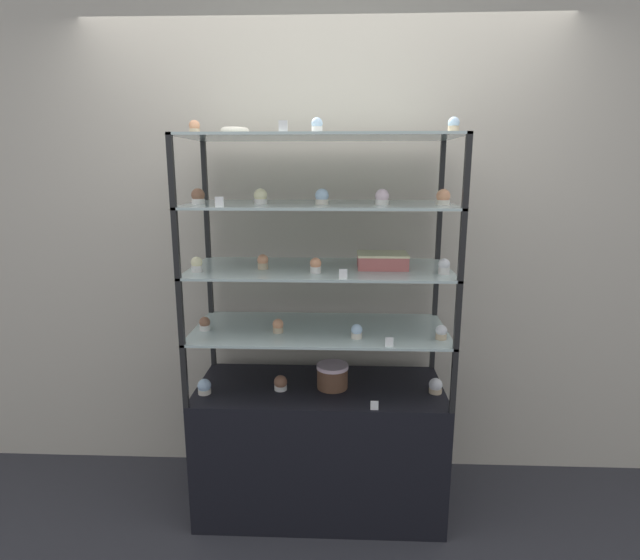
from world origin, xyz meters
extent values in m
plane|color=#2D2D33|center=(0.00, 0.00, 0.00)|extent=(20.00, 20.00, 0.00)
cube|color=beige|center=(0.00, 0.41, 1.30)|extent=(8.00, 0.05, 2.60)
cube|color=black|center=(0.00, 0.00, 0.34)|extent=(1.23, 0.54, 0.67)
cube|color=black|center=(-0.61, 0.26, 0.82)|extent=(0.02, 0.02, 0.30)
cube|color=black|center=(0.61, 0.26, 0.82)|extent=(0.02, 0.02, 0.30)
cube|color=black|center=(-0.61, -0.26, 0.82)|extent=(0.02, 0.02, 0.30)
cube|color=black|center=(0.61, -0.26, 0.82)|extent=(0.02, 0.02, 0.30)
cube|color=#B2C6C1|center=(0.00, 0.00, 0.97)|extent=(1.23, 0.54, 0.01)
cube|color=black|center=(-0.61, 0.26, 1.13)|extent=(0.02, 0.02, 0.30)
cube|color=black|center=(0.61, 0.26, 1.13)|extent=(0.02, 0.02, 0.30)
cube|color=black|center=(-0.61, -0.26, 1.13)|extent=(0.02, 0.02, 0.30)
cube|color=black|center=(0.61, -0.26, 1.13)|extent=(0.02, 0.02, 0.30)
cube|color=#B2C6C1|center=(0.00, 0.00, 1.27)|extent=(1.23, 0.54, 0.01)
cube|color=black|center=(-0.61, 0.26, 1.43)|extent=(0.02, 0.02, 0.30)
cube|color=black|center=(0.61, 0.26, 1.43)|extent=(0.02, 0.02, 0.30)
cube|color=black|center=(-0.61, -0.26, 1.43)|extent=(0.02, 0.02, 0.30)
cube|color=black|center=(0.61, -0.26, 1.43)|extent=(0.02, 0.02, 0.30)
cube|color=#B2C6C1|center=(0.00, 0.00, 1.58)|extent=(1.23, 0.54, 0.01)
cube|color=black|center=(-0.61, 0.26, 1.74)|extent=(0.02, 0.02, 0.30)
cube|color=black|center=(0.61, 0.26, 1.74)|extent=(0.02, 0.02, 0.30)
cube|color=black|center=(-0.61, -0.26, 1.74)|extent=(0.02, 0.02, 0.30)
cube|color=black|center=(0.61, -0.26, 1.74)|extent=(0.02, 0.02, 0.30)
cube|color=#B2C6C1|center=(0.00, 0.00, 1.88)|extent=(1.23, 0.54, 0.01)
cylinder|color=brown|center=(0.06, -0.02, 0.72)|extent=(0.15, 0.15, 0.10)
cylinder|color=silver|center=(0.06, -0.02, 0.78)|extent=(0.16, 0.16, 0.02)
cube|color=#C66660|center=(0.30, 0.01, 1.31)|extent=(0.23, 0.18, 0.06)
cube|color=#F4EAB2|center=(0.30, 0.01, 1.35)|extent=(0.24, 0.18, 0.01)
cylinder|color=beige|center=(-0.56, -0.11, 0.68)|extent=(0.06, 0.06, 0.02)
sphere|color=silver|center=(-0.56, -0.11, 0.71)|extent=(0.07, 0.07, 0.07)
cylinder|color=white|center=(-0.19, -0.05, 0.68)|extent=(0.06, 0.06, 0.02)
sphere|color=#8C5B42|center=(-0.19, -0.05, 0.71)|extent=(0.07, 0.07, 0.07)
cylinder|color=#CCB28C|center=(0.57, -0.06, 0.68)|extent=(0.06, 0.06, 0.02)
sphere|color=white|center=(0.57, -0.06, 0.71)|extent=(0.07, 0.07, 0.07)
cube|color=white|center=(0.26, -0.25, 0.69)|extent=(0.04, 0.00, 0.04)
cylinder|color=white|center=(-0.56, -0.05, 0.99)|extent=(0.05, 0.05, 0.03)
sphere|color=#8C5B42|center=(-0.56, -0.05, 1.02)|extent=(0.05, 0.05, 0.05)
cylinder|color=#CCB28C|center=(-0.20, -0.07, 0.99)|extent=(0.05, 0.05, 0.03)
sphere|color=#E5996B|center=(-0.20, -0.07, 1.02)|extent=(0.05, 0.05, 0.05)
cylinder|color=beige|center=(0.18, -0.14, 0.99)|extent=(0.05, 0.05, 0.03)
sphere|color=silver|center=(0.18, -0.14, 1.02)|extent=(0.05, 0.05, 0.05)
cylinder|color=#CCB28C|center=(0.56, -0.13, 0.99)|extent=(0.05, 0.05, 0.03)
sphere|color=white|center=(0.56, -0.13, 1.02)|extent=(0.05, 0.05, 0.05)
cube|color=white|center=(0.32, -0.25, 1.00)|extent=(0.04, 0.00, 0.04)
cylinder|color=white|center=(-0.56, -0.12, 1.30)|extent=(0.05, 0.05, 0.03)
sphere|color=#F4EAB2|center=(-0.56, -0.12, 1.33)|extent=(0.05, 0.05, 0.05)
cylinder|color=#CCB28C|center=(-0.27, -0.04, 1.30)|extent=(0.05, 0.05, 0.03)
sphere|color=#E5996B|center=(-0.27, -0.04, 1.33)|extent=(0.05, 0.05, 0.05)
cylinder|color=white|center=(-0.01, -0.12, 1.30)|extent=(0.05, 0.05, 0.03)
sphere|color=#E5996B|center=(-0.01, -0.12, 1.33)|extent=(0.05, 0.05, 0.05)
cylinder|color=white|center=(0.56, -0.12, 1.30)|extent=(0.05, 0.05, 0.03)
sphere|color=white|center=(0.56, -0.12, 1.33)|extent=(0.05, 0.05, 0.05)
cube|color=white|center=(0.11, -0.25, 1.30)|extent=(0.04, 0.00, 0.04)
cylinder|color=white|center=(-0.56, -0.04, 1.60)|extent=(0.06, 0.06, 0.02)
sphere|color=#8C5B42|center=(-0.56, -0.04, 1.62)|extent=(0.06, 0.06, 0.06)
cylinder|color=white|center=(-0.27, -0.04, 1.60)|extent=(0.06, 0.06, 0.02)
sphere|color=#F4EAB2|center=(-0.27, -0.04, 1.62)|extent=(0.06, 0.06, 0.06)
cylinder|color=beige|center=(0.01, -0.06, 1.60)|extent=(0.06, 0.06, 0.02)
sphere|color=silver|center=(0.01, -0.06, 1.62)|extent=(0.06, 0.06, 0.06)
cylinder|color=white|center=(0.28, -0.07, 1.60)|extent=(0.06, 0.06, 0.02)
sphere|color=silver|center=(0.28, -0.07, 1.62)|extent=(0.06, 0.06, 0.06)
cylinder|color=beige|center=(0.55, -0.08, 1.60)|extent=(0.06, 0.06, 0.02)
sphere|color=#E5996B|center=(0.55, -0.08, 1.62)|extent=(0.06, 0.06, 0.06)
cube|color=white|center=(-0.41, -0.25, 1.61)|extent=(0.04, 0.00, 0.04)
cylinder|color=#CCB28C|center=(-0.56, -0.04, 1.90)|extent=(0.05, 0.05, 0.03)
sphere|color=#E5996B|center=(-0.56, -0.04, 1.93)|extent=(0.05, 0.05, 0.05)
cylinder|color=white|center=(-0.01, -0.14, 1.90)|extent=(0.05, 0.05, 0.03)
sphere|color=silver|center=(-0.01, -0.14, 1.93)|extent=(0.05, 0.05, 0.05)
cylinder|color=#CCB28C|center=(0.57, -0.14, 1.90)|extent=(0.05, 0.05, 0.03)
sphere|color=silver|center=(0.57, -0.14, 1.93)|extent=(0.05, 0.05, 0.05)
cube|color=white|center=(-0.14, -0.25, 1.91)|extent=(0.04, 0.00, 0.04)
torus|color=#EFE5CC|center=(-0.38, -0.03, 1.91)|extent=(0.13, 0.13, 0.03)
camera|label=1|loc=(0.10, -2.34, 1.75)|focal=28.00mm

